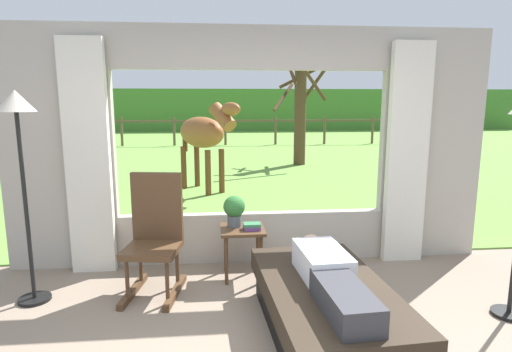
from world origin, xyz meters
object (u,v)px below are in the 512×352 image
recliner_sofa (326,308)px  pasture_tree (300,111)px  rocking_chair (155,235)px  floor_lamp_left (18,133)px  side_table (243,237)px  reclining_person (329,274)px  potted_plant (234,209)px  book_stack (252,226)px  horse (204,133)px

recliner_sofa → pasture_tree: 8.76m
rocking_chair → floor_lamp_left: 1.45m
recliner_sofa → side_table: side_table is taller
reclining_person → side_table: 1.33m
potted_plant → book_stack: (0.17, -0.12, -0.15)m
side_table → potted_plant: bearing=143.1°
side_table → horse: horse is taller
side_table → floor_lamp_left: 2.22m
recliner_sofa → book_stack: 1.23m
rocking_chair → potted_plant: 0.82m
rocking_chair → horse: bearing=94.2°
reclining_person → book_stack: 1.24m
reclining_person → rocking_chair: size_ratio=1.28×
potted_plant → pasture_tree: 7.68m
rocking_chair → pasture_tree: bearing=78.2°
reclining_person → rocking_chair: rocking_chair is taller
potted_plant → pasture_tree: pasture_tree is taller
recliner_sofa → pasture_tree: pasture_tree is taller
book_stack → floor_lamp_left: 2.24m
reclining_person → side_table: size_ratio=2.76×
potted_plant → floor_lamp_left: 2.04m
potted_plant → book_stack: 0.26m
horse → rocking_chair: bearing=48.9°
reclining_person → horse: bearing=97.3°
potted_plant → horse: bearing=95.6°
potted_plant → book_stack: potted_plant is taller
book_stack → horse: 4.27m
book_stack → floor_lamp_left: size_ratio=0.09×
side_table → horse: (-0.48, 4.13, 0.73)m
rocking_chair → floor_lamp_left: floor_lamp_left is taller
side_table → pasture_tree: pasture_tree is taller
potted_plant → pasture_tree: bearing=73.8°
recliner_sofa → horse: (-1.04, 5.28, 0.94)m
reclining_person → rocking_chair: bearing=141.4°
potted_plant → pasture_tree: (2.13, 7.33, 0.80)m
recliner_sofa → book_stack: book_stack is taller
side_table → book_stack: book_stack is taller
potted_plant → rocking_chair: bearing=-159.4°
recliner_sofa → floor_lamp_left: 2.91m
recliner_sofa → potted_plant: 1.45m
side_table → pasture_tree: bearing=74.5°
floor_lamp_left → rocking_chair: bearing=6.4°
rocking_chair → horse: size_ratio=0.65×
potted_plant → horse: size_ratio=0.18×
floor_lamp_left → side_table: bearing=10.2°
pasture_tree → book_stack: bearing=-104.7°
potted_plant → horse: (-0.40, 4.07, 0.45)m
book_stack → rocking_chair: bearing=-170.0°
side_table → horse: bearing=96.6°
reclining_person → horse: horse is taller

